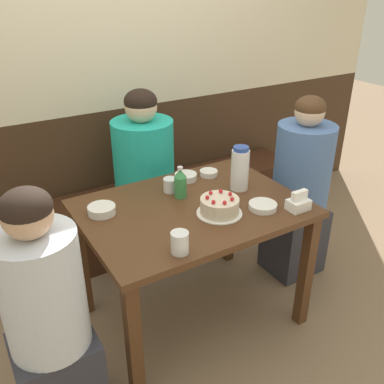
% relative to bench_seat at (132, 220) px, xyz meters
% --- Properties ---
extents(ground_plane, '(12.00, 12.00, 0.00)m').
position_rel_bench_seat_xyz_m(ground_plane, '(0.00, -0.83, -0.23)').
color(ground_plane, '#846B51').
extents(back_wall, '(4.80, 0.04, 2.50)m').
position_rel_bench_seat_xyz_m(back_wall, '(0.00, 0.22, 1.02)').
color(back_wall, '#3D2819').
rests_on(back_wall, ground_plane).
extents(bench_seat, '(2.71, 0.38, 0.46)m').
position_rel_bench_seat_xyz_m(bench_seat, '(0.00, 0.00, 0.00)').
color(bench_seat, '#381E11').
rests_on(bench_seat, ground_plane).
extents(dining_table, '(1.13, 0.82, 0.74)m').
position_rel_bench_seat_xyz_m(dining_table, '(0.00, -0.83, 0.41)').
color(dining_table, '#4C2D19').
rests_on(dining_table, ground_plane).
extents(birthday_cake, '(0.23, 0.23, 0.10)m').
position_rel_bench_seat_xyz_m(birthday_cake, '(0.08, -0.97, 0.55)').
color(birthday_cake, white).
rests_on(birthday_cake, dining_table).
extents(water_pitcher, '(0.10, 0.10, 0.25)m').
position_rel_bench_seat_xyz_m(water_pitcher, '(0.33, -0.79, 0.63)').
color(water_pitcher, white).
rests_on(water_pitcher, dining_table).
extents(soju_bottle, '(0.07, 0.07, 0.17)m').
position_rel_bench_seat_xyz_m(soju_bottle, '(-0.00, -0.71, 0.59)').
color(soju_bottle, '#388E4C').
rests_on(soju_bottle, dining_table).
extents(napkin_holder, '(0.11, 0.08, 0.11)m').
position_rel_bench_seat_xyz_m(napkin_holder, '(0.44, -1.14, 0.55)').
color(napkin_holder, white).
rests_on(napkin_holder, dining_table).
extents(bowl_soup_white, '(0.11, 0.11, 0.03)m').
position_rel_bench_seat_xyz_m(bowl_soup_white, '(0.28, -0.56, 0.53)').
color(bowl_soup_white, white).
rests_on(bowl_soup_white, dining_table).
extents(bowl_rice_small, '(0.13, 0.13, 0.04)m').
position_rel_bench_seat_xyz_m(bowl_rice_small, '(0.13, -0.54, 0.53)').
color(bowl_rice_small, white).
rests_on(bowl_rice_small, dining_table).
extents(bowl_side_dish, '(0.14, 0.14, 0.04)m').
position_rel_bench_seat_xyz_m(bowl_side_dish, '(-0.43, -0.67, 0.53)').
color(bowl_side_dish, white).
rests_on(bowl_side_dish, dining_table).
extents(bowl_sauce_shallow, '(0.14, 0.14, 0.03)m').
position_rel_bench_seat_xyz_m(bowl_sauce_shallow, '(0.29, -1.04, 0.53)').
color(bowl_sauce_shallow, white).
rests_on(bowl_sauce_shallow, dining_table).
extents(glass_water_tall, '(0.08, 0.08, 0.08)m').
position_rel_bench_seat_xyz_m(glass_water_tall, '(-0.02, -0.63, 0.55)').
color(glass_water_tall, silver).
rests_on(glass_water_tall, dining_table).
extents(glass_tumbler_short, '(0.08, 0.08, 0.10)m').
position_rel_bench_seat_xyz_m(glass_tumbler_short, '(-0.26, -1.16, 0.56)').
color(glass_tumbler_short, silver).
rests_on(glass_tumbler_short, dining_table).
extents(person_teal_shirt, '(0.34, 0.32, 1.15)m').
position_rel_bench_seat_xyz_m(person_teal_shirt, '(-0.82, -1.08, 0.32)').
color(person_teal_shirt, '#33333D').
rests_on(person_teal_shirt, ground_plane).
extents(person_pale_blue_shirt, '(0.39, 0.39, 1.20)m').
position_rel_bench_seat_xyz_m(person_pale_blue_shirt, '(0.04, -0.16, 0.37)').
color(person_pale_blue_shirt, '#33333D').
rests_on(person_pale_blue_shirt, ground_plane).
extents(person_grey_tee, '(0.35, 0.35, 1.19)m').
position_rel_bench_seat_xyz_m(person_grey_tee, '(0.82, -0.78, 0.35)').
color(person_grey_tee, '#33333D').
rests_on(person_grey_tee, ground_plane).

